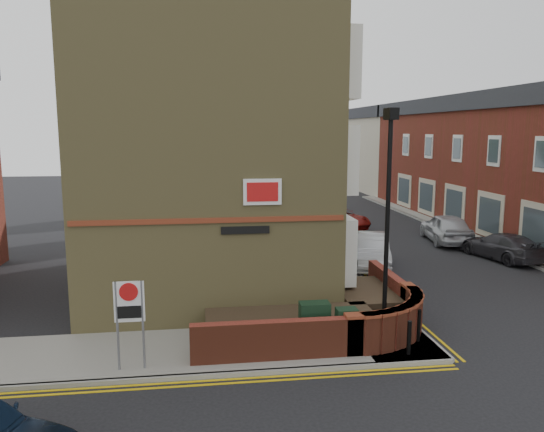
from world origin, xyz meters
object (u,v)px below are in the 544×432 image
(zone_sign, at_px, (129,309))
(silver_car_near, at_px, (370,250))
(lamppost, at_px, (387,227))
(utility_cabinet_large, at_px, (314,324))

(zone_sign, bearing_deg, silver_car_near, 45.64)
(lamppost, bearing_deg, zone_sign, -173.93)
(zone_sign, bearing_deg, utility_cabinet_large, 9.69)
(zone_sign, height_order, silver_car_near, zone_sign)
(utility_cabinet_large, xyz_separation_m, silver_car_near, (4.29, 8.39, -0.01))
(lamppost, relative_size, silver_car_near, 1.45)
(lamppost, distance_m, silver_car_near, 9.21)
(utility_cabinet_large, relative_size, silver_car_near, 0.28)
(lamppost, xyz_separation_m, silver_car_near, (2.39, 8.49, -2.63))
(utility_cabinet_large, bearing_deg, lamppost, -3.01)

